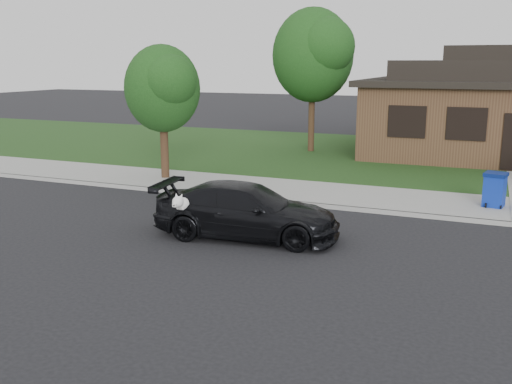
% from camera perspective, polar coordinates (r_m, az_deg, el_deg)
% --- Properties ---
extents(ground, '(120.00, 120.00, 0.00)m').
position_cam_1_polar(ground, '(12.99, 7.76, -5.68)').
color(ground, black).
rests_on(ground, ground).
extents(sidewalk, '(60.00, 3.00, 0.12)m').
position_cam_1_polar(sidewalk, '(17.68, 11.89, -0.64)').
color(sidewalk, gray).
rests_on(sidewalk, ground).
extents(curb, '(60.00, 0.12, 0.12)m').
position_cam_1_polar(curb, '(16.25, 10.91, -1.79)').
color(curb, gray).
rests_on(curb, ground).
extents(lawn, '(60.00, 13.00, 0.13)m').
position_cam_1_polar(lawn, '(25.45, 15.24, 3.27)').
color(lawn, '#193814').
rests_on(lawn, ground).
extents(sedan, '(4.60, 2.35, 1.29)m').
position_cam_1_polar(sedan, '(13.59, -0.98, -1.88)').
color(sedan, black).
rests_on(sedan, ground).
extents(recycling_bin, '(0.69, 0.69, 0.97)m').
position_cam_1_polar(recycling_bin, '(17.38, 22.76, 0.24)').
color(recycling_bin, '#0D2999').
rests_on(recycling_bin, sidewalk).
extents(tree_0, '(3.78, 3.60, 6.34)m').
position_cam_1_polar(tree_0, '(25.89, 5.98, 13.62)').
color(tree_0, '#332114').
rests_on(tree_0, ground).
extents(tree_2, '(2.73, 2.60, 4.59)m').
position_cam_1_polar(tree_2, '(20.00, -9.19, 10.30)').
color(tree_2, '#332114').
rests_on(tree_2, ground).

